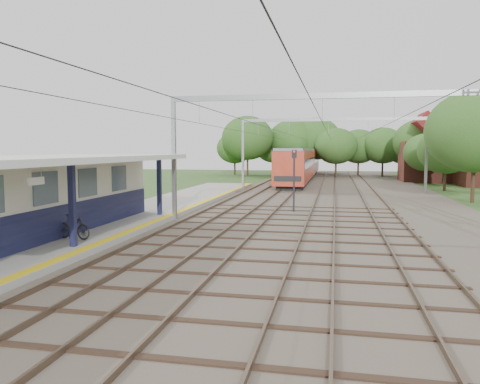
# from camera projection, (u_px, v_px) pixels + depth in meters

# --- Properties ---
(ground) EXTENTS (160.00, 160.00, 0.00)m
(ground) POSITION_uv_depth(u_px,v_px,m) (162.00, 323.00, 10.98)
(ground) COLOR #2D4C1E
(ground) RESTS_ON ground
(ballast_bed) EXTENTS (18.00, 90.00, 0.10)m
(ballast_bed) POSITION_uv_depth(u_px,v_px,m) (336.00, 197.00, 39.44)
(ballast_bed) COLOR #473D33
(ballast_bed) RESTS_ON ground
(platform) EXTENTS (5.00, 52.00, 0.35)m
(platform) POSITION_uv_depth(u_px,v_px,m) (126.00, 219.00, 26.12)
(platform) COLOR gray
(platform) RESTS_ON ground
(yellow_stripe) EXTENTS (0.45, 52.00, 0.01)m
(yellow_stripe) POSITION_uv_depth(u_px,v_px,m) (164.00, 217.00, 25.65)
(yellow_stripe) COLOR yellow
(yellow_stripe) RESTS_ON platform
(station_building) EXTENTS (3.41, 18.00, 3.40)m
(station_building) POSITION_uv_depth(u_px,v_px,m) (20.00, 198.00, 19.39)
(station_building) COLOR beige
(station_building) RESTS_ON platform
(canopy) EXTENTS (6.40, 20.00, 3.44)m
(canopy) POSITION_uv_depth(u_px,v_px,m) (27.00, 160.00, 18.05)
(canopy) COLOR #121439
(canopy) RESTS_ON platform
(rail_tracks) EXTENTS (11.80, 88.00, 0.15)m
(rail_tracks) POSITION_uv_depth(u_px,v_px,m) (306.00, 195.00, 39.93)
(rail_tracks) COLOR brown
(rail_tracks) RESTS_ON ballast_bed
(catenary_system) EXTENTS (17.22, 88.00, 7.00)m
(catenary_system) POSITION_uv_depth(u_px,v_px,m) (329.00, 130.00, 34.46)
(catenary_system) COLOR gray
(catenary_system) RESTS_ON ground
(tree_band) EXTENTS (31.72, 30.88, 8.82)m
(tree_band) POSITION_uv_depth(u_px,v_px,m) (335.00, 143.00, 65.49)
(tree_band) COLOR #382619
(tree_band) RESTS_ON ground
(house_far) EXTENTS (8.00, 6.12, 8.66)m
(house_far) POSITION_uv_depth(u_px,v_px,m) (435.00, 156.00, 58.21)
(house_far) COLOR brown
(house_far) RESTS_ON ground
(bicycle) EXTENTS (1.79, 0.87, 1.04)m
(bicycle) POSITION_uv_depth(u_px,v_px,m) (73.00, 227.00, 19.36)
(bicycle) COLOR black
(bicycle) RESTS_ON platform
(train) EXTENTS (3.10, 38.63, 4.06)m
(train) POSITION_uv_depth(u_px,v_px,m) (302.00, 163.00, 62.87)
(train) COLOR black
(train) RESTS_ON ballast_bed
(signal_post) EXTENTS (0.32, 0.29, 4.03)m
(signal_post) POSITION_uv_depth(u_px,v_px,m) (294.00, 175.00, 29.67)
(signal_post) COLOR black
(signal_post) RESTS_ON ground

